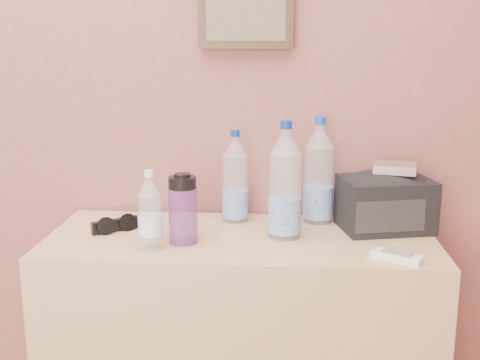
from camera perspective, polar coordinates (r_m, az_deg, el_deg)
name	(u,v)px	position (r m, az deg, el deg)	size (l,w,h in m)	color
picture_frame	(246,8)	(1.96, 0.56, 15.99)	(0.30, 0.03, 0.25)	#382311
dresser	(241,346)	(1.96, 0.06, -15.45)	(1.16, 0.48, 0.73)	#9E7C57
pet_large_b	(235,181)	(1.94, -0.46, -0.12)	(0.08, 0.08, 0.30)	silver
pet_large_c	(319,176)	(1.94, 7.47, 0.34)	(0.09, 0.09, 0.34)	white
pet_large_d	(285,187)	(1.78, 4.29, -0.63)	(0.09, 0.09, 0.35)	silver
pet_small	(150,215)	(1.70, -8.52, -3.28)	(0.07, 0.07, 0.23)	silver
nalgene_bottle	(183,209)	(1.74, -5.44, -2.75)	(0.08, 0.08, 0.21)	#6F3189
sunglasses	(115,225)	(1.90, -11.75, -4.22)	(0.15, 0.06, 0.04)	black
ac_remote	(397,257)	(1.68, 14.63, -7.04)	(0.13, 0.04, 0.02)	white
toiletry_bag	(385,201)	(1.91, 13.63, -1.91)	(0.27, 0.19, 0.18)	black
foil_packet	(395,168)	(1.89, 14.48, 1.14)	(0.13, 0.10, 0.03)	silver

